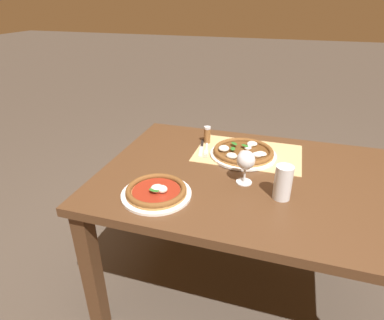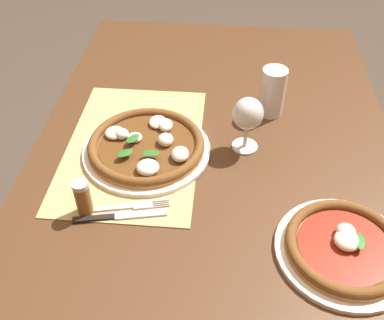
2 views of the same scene
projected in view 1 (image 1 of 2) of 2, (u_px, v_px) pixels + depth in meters
The scene contains 10 objects.
ground_plane at pixel (241, 288), 1.82m from camera, with size 24.00×24.00×0.00m, color #473D33.
dining_table at pixel (251, 192), 1.52m from camera, with size 1.40×0.98×0.74m.
paper_placemat at pixel (248, 153), 1.68m from camera, with size 0.54×0.36×0.00m, color tan.
pizza_near at pixel (243, 152), 1.64m from camera, with size 0.34×0.34×0.05m.
pizza_far at pixel (156, 191), 1.32m from camera, with size 0.29×0.29×0.05m.
wine_glass at pixel (246, 161), 1.37m from camera, with size 0.08×0.08×0.16m.
pint_glass at pixel (283, 183), 1.28m from camera, with size 0.07×0.07×0.15m.
fork at pixel (206, 149), 1.71m from camera, with size 0.06×0.20×0.00m.
knife at pixel (202, 148), 1.73m from camera, with size 0.06×0.21×0.01m.
pepper_shaker at pixel (207, 135), 1.78m from camera, with size 0.04×0.04×0.10m.
Camera 1 is at (-0.11, 1.31, 1.48)m, focal length 30.00 mm.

